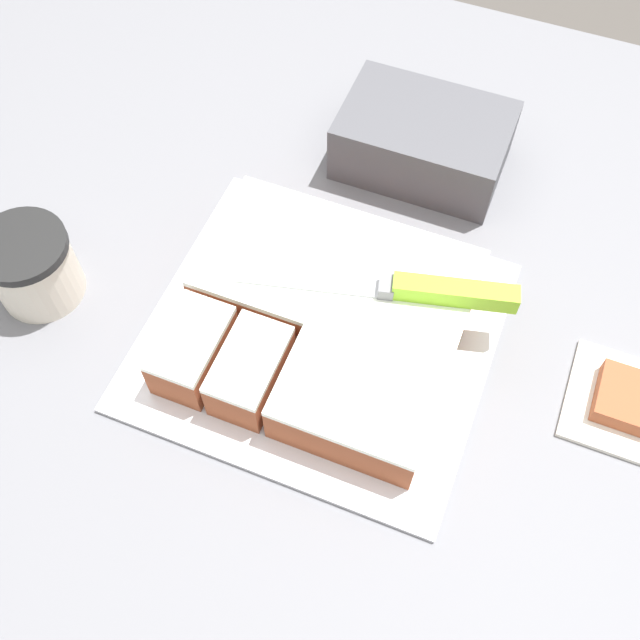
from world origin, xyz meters
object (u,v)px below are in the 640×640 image
at_px(coffee_cup, 32,267).
at_px(brownie, 629,399).
at_px(storage_box, 426,142).
at_px(cake, 324,319).
at_px(knife, 430,291).
at_px(cake_board, 320,335).

distance_m(coffee_cup, brownie, 0.65).
height_order(coffee_cup, storage_box, coffee_cup).
bearing_deg(cake, storage_box, 85.02).
xyz_separation_m(cake, coffee_cup, (-0.32, -0.06, 0.01)).
bearing_deg(knife, cake, 13.47).
relative_size(cake, coffee_cup, 2.93).
height_order(cake, brownie, cake).
distance_m(cake_board, cake, 0.03).
bearing_deg(brownie, cake, -173.58).
xyz_separation_m(cake_board, brownie, (0.32, 0.04, 0.01)).
xyz_separation_m(cake, brownie, (0.32, 0.04, -0.02)).
bearing_deg(cake, knife, 27.28).
xyz_separation_m(cake_board, storage_box, (0.03, 0.28, 0.04)).
bearing_deg(cake_board, brownie, 6.82).
bearing_deg(cake_board, knife, 27.76).
distance_m(cake_board, knife, 0.13).
relative_size(cake_board, storage_box, 1.81).
xyz_separation_m(cake_board, cake, (0.00, 0.00, 0.03)).
bearing_deg(storage_box, coffee_cup, -135.09).
bearing_deg(coffee_cup, storage_box, 44.91).
bearing_deg(knife, storage_box, -86.40).
relative_size(knife, brownie, 4.43).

